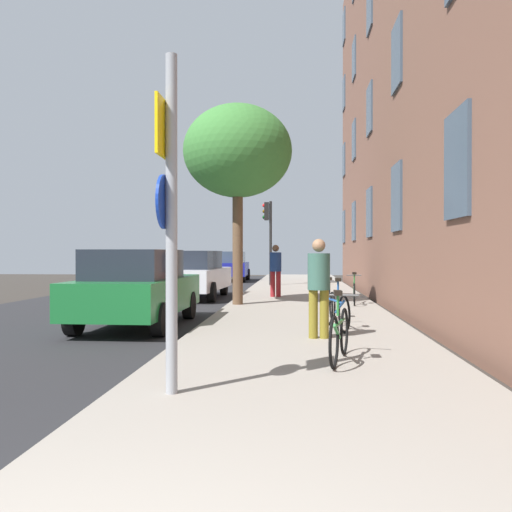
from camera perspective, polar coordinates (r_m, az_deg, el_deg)
The scene contains 16 objects.
ground_plane at distance 16.83m, azimuth -7.16°, elevation -4.99°, with size 41.80×41.80×0.00m, color #332D28.
road_asphalt at distance 17.37m, azimuth -13.99°, elevation -4.81°, with size 7.00×38.00×0.01m, color #232326.
sidewalk at distance 16.49m, azimuth 4.89°, elevation -4.89°, with size 4.20×38.00×0.12m, color gray.
building_facade at distance 17.22m, azimuth 14.19°, elevation 20.65°, with size 0.56×27.00×15.06m.
sign_post at distance 5.57m, azimuth -9.26°, elevation 5.25°, with size 0.16×0.60×3.49m.
traffic_light at distance 23.84m, azimuth 1.33°, elevation 3.04°, with size 0.43×0.24×3.75m.
tree_near at distance 15.19m, azimuth -1.97°, elevation 11.03°, with size 3.04×3.04×5.59m.
bicycle_0 at distance 7.23m, azimuth 8.91°, elevation -8.20°, with size 0.51×1.60×0.96m.
bicycle_1 at distance 10.26m, azimuth 8.53°, elevation -5.61°, with size 0.52×1.75×0.97m.
bicycle_2 at distance 11.93m, azimuth 7.75°, elevation -4.91°, with size 0.42×1.64×0.91m.
bicycle_3 at distance 15.23m, azimuth 10.46°, elevation -3.78°, with size 0.42×1.56×0.90m.
pedestrian_0 at distance 9.07m, azimuth 6.73°, elevation -2.72°, with size 0.42×0.42×1.68m.
pedestrian_1 at distance 17.49m, azimuth 2.11°, elevation -1.19°, with size 0.39×0.39×1.71m.
car_0 at distance 11.49m, azimuth -12.60°, elevation -3.28°, with size 1.85×4.24×1.62m.
car_1 at distance 18.21m, azimuth -6.66°, elevation -1.93°, with size 2.02×4.44×1.62m.
car_2 at distance 29.11m, azimuth -2.81°, elevation -1.07°, with size 2.00×4.05×1.62m.
Camera 1 is at (0.97, -1.42, 1.57)m, focal length 37.39 mm.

